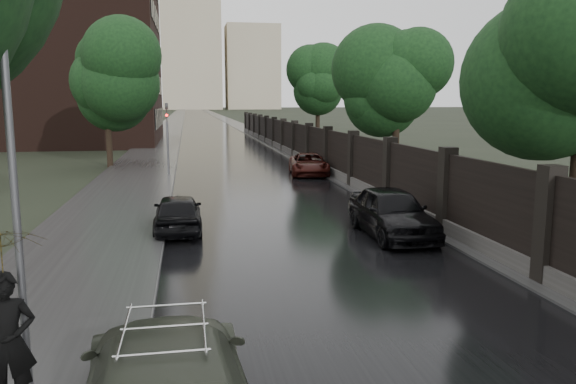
{
  "coord_description": "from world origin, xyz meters",
  "views": [
    {
      "loc": [
        -3.23,
        -5.96,
        4.07
      ],
      "look_at": [
        -0.43,
        9.71,
        1.5
      ],
      "focal_mm": 35.0,
      "sensor_mm": 36.0,
      "label": 1
    }
  ],
  "objects_px": {
    "traffic_light": "(167,133)",
    "hatchback_left": "(178,213)",
    "lamp_post": "(16,213)",
    "tree_left_far": "(106,82)",
    "car_right_near": "(392,212)",
    "tree_right_c": "(318,91)",
    "pedestrian_umbrella": "(2,267)",
    "tree_right_b": "(397,84)",
    "car_right_far": "(309,164)"
  },
  "relations": [
    {
      "from": "tree_right_b",
      "to": "lamp_post",
      "type": "distance_m",
      "value": 24.33
    },
    {
      "from": "tree_right_c",
      "to": "traffic_light",
      "type": "relative_size",
      "value": 1.75
    },
    {
      "from": "tree_right_b",
      "to": "traffic_light",
      "type": "bearing_deg",
      "value": 165.76
    },
    {
      "from": "tree_left_far",
      "to": "traffic_light",
      "type": "xyz_separation_m",
      "value": [
        3.7,
        -5.01,
        -2.84
      ]
    },
    {
      "from": "hatchback_left",
      "to": "pedestrian_umbrella",
      "type": "relative_size",
      "value": 1.28
    },
    {
      "from": "tree_left_far",
      "to": "pedestrian_umbrella",
      "type": "height_order",
      "value": "tree_left_far"
    },
    {
      "from": "tree_left_far",
      "to": "tree_right_c",
      "type": "bearing_deg",
      "value": 32.83
    },
    {
      "from": "lamp_post",
      "to": "traffic_light",
      "type": "xyz_separation_m",
      "value": [
        1.1,
        23.49,
        -0.27
      ]
    },
    {
      "from": "pedestrian_umbrella",
      "to": "car_right_near",
      "type": "bearing_deg",
      "value": 38.27
    },
    {
      "from": "tree_right_c",
      "to": "car_right_far",
      "type": "relative_size",
      "value": 1.59
    },
    {
      "from": "tree_right_c",
      "to": "car_right_near",
      "type": "distance_m",
      "value": 30.73
    },
    {
      "from": "tree_right_c",
      "to": "hatchback_left",
      "type": "xyz_separation_m",
      "value": [
        -11.1,
        -28.36,
        -4.33
      ]
    },
    {
      "from": "tree_right_c",
      "to": "traffic_light",
      "type": "bearing_deg",
      "value": -128.18
    },
    {
      "from": "traffic_light",
      "to": "hatchback_left",
      "type": "bearing_deg",
      "value": -87.0
    },
    {
      "from": "pedestrian_umbrella",
      "to": "car_right_far",
      "type": "bearing_deg",
      "value": 61.14
    },
    {
      "from": "tree_right_c",
      "to": "car_right_near",
      "type": "bearing_deg",
      "value": -98.86
    },
    {
      "from": "tree_right_c",
      "to": "lamp_post",
      "type": "height_order",
      "value": "tree_right_c"
    },
    {
      "from": "tree_right_c",
      "to": "lamp_post",
      "type": "xyz_separation_m",
      "value": [
        -12.9,
        -38.5,
        -2.28
      ]
    },
    {
      "from": "tree_left_far",
      "to": "car_right_far",
      "type": "xyz_separation_m",
      "value": [
        11.4,
        -5.47,
        -4.63
      ]
    },
    {
      "from": "tree_left_far",
      "to": "car_right_far",
      "type": "distance_m",
      "value": 13.46
    },
    {
      "from": "car_right_near",
      "to": "car_right_far",
      "type": "height_order",
      "value": "car_right_near"
    },
    {
      "from": "tree_left_far",
      "to": "pedestrian_umbrella",
      "type": "distance_m",
      "value": 29.04
    },
    {
      "from": "car_right_far",
      "to": "pedestrian_umbrella",
      "type": "xyz_separation_m",
      "value": [
        -8.93,
        -23.29,
        1.44
      ]
    },
    {
      "from": "tree_right_b",
      "to": "hatchback_left",
      "type": "height_order",
      "value": "tree_right_b"
    },
    {
      "from": "lamp_post",
      "to": "traffic_light",
      "type": "bearing_deg",
      "value": 87.32
    },
    {
      "from": "hatchback_left",
      "to": "car_right_near",
      "type": "distance_m",
      "value": 6.64
    },
    {
      "from": "traffic_light",
      "to": "hatchback_left",
      "type": "height_order",
      "value": "traffic_light"
    },
    {
      "from": "lamp_post",
      "to": "traffic_light",
      "type": "relative_size",
      "value": 1.28
    },
    {
      "from": "lamp_post",
      "to": "hatchback_left",
      "type": "distance_m",
      "value": 10.5
    },
    {
      "from": "car_right_far",
      "to": "tree_right_c",
      "type": "bearing_deg",
      "value": 82.06
    },
    {
      "from": "lamp_post",
      "to": "tree_left_far",
      "type": "bearing_deg",
      "value": 95.21
    },
    {
      "from": "tree_left_far",
      "to": "tree_right_c",
      "type": "distance_m",
      "value": 18.45
    },
    {
      "from": "tree_right_b",
      "to": "hatchback_left",
      "type": "bearing_deg",
      "value": -136.97
    },
    {
      "from": "car_right_near",
      "to": "lamp_post",
      "type": "bearing_deg",
      "value": -134.56
    },
    {
      "from": "tree_left_far",
      "to": "tree_right_b",
      "type": "xyz_separation_m",
      "value": [
        15.5,
        -8.0,
        -0.29
      ]
    },
    {
      "from": "tree_right_c",
      "to": "pedestrian_umbrella",
      "type": "height_order",
      "value": "tree_right_c"
    },
    {
      "from": "tree_right_c",
      "to": "lamp_post",
      "type": "distance_m",
      "value": 40.67
    },
    {
      "from": "tree_right_c",
      "to": "hatchback_left",
      "type": "height_order",
      "value": "tree_right_c"
    },
    {
      "from": "traffic_light",
      "to": "car_right_near",
      "type": "xyz_separation_m",
      "value": [
        7.11,
        -15.07,
        -1.64
      ]
    },
    {
      "from": "tree_left_far",
      "to": "tree_right_b",
      "type": "distance_m",
      "value": 17.45
    },
    {
      "from": "traffic_light",
      "to": "car_right_far",
      "type": "distance_m",
      "value": 7.92
    },
    {
      "from": "tree_left_far",
      "to": "car_right_near",
      "type": "xyz_separation_m",
      "value": [
        10.81,
        -20.07,
        -4.49
      ]
    },
    {
      "from": "tree_right_b",
      "to": "car_right_near",
      "type": "xyz_separation_m",
      "value": [
        -4.69,
        -12.07,
        -4.2
      ]
    },
    {
      "from": "car_right_near",
      "to": "car_right_far",
      "type": "distance_m",
      "value": 14.62
    },
    {
      "from": "car_right_near",
      "to": "hatchback_left",
      "type": "bearing_deg",
      "value": 164.73
    },
    {
      "from": "lamp_post",
      "to": "car_right_near",
      "type": "height_order",
      "value": "lamp_post"
    },
    {
      "from": "tree_right_c",
      "to": "car_right_far",
      "type": "distance_m",
      "value": 16.58
    },
    {
      "from": "traffic_light",
      "to": "car_right_near",
      "type": "height_order",
      "value": "traffic_light"
    },
    {
      "from": "tree_right_c",
      "to": "car_right_near",
      "type": "height_order",
      "value": "tree_right_c"
    },
    {
      "from": "lamp_post",
      "to": "car_right_far",
      "type": "xyz_separation_m",
      "value": [
        8.8,
        23.03,
        -2.06
      ]
    }
  ]
}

